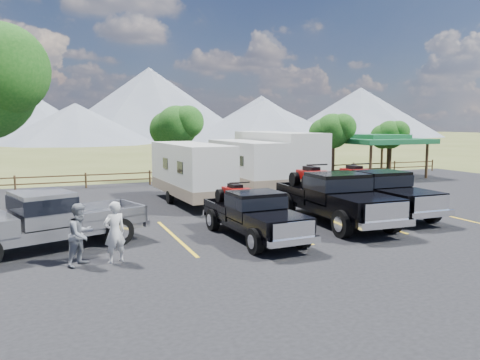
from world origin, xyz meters
name	(u,v)px	position (x,y,z in m)	size (l,w,h in m)	color
ground	(386,249)	(0.00, 0.00, 0.00)	(320.00, 320.00, 0.00)	#4A5223
asphalt_lot	(335,229)	(0.00, 3.00, 0.02)	(44.00, 34.00, 0.04)	black
stall_lines	(321,224)	(0.00, 4.00, 0.04)	(12.12, 5.50, 0.01)	gold
tree_ne_a	(332,131)	(8.97, 17.01, 3.48)	(3.11, 2.92, 4.76)	#321F13
tree_ne_b	(390,135)	(14.98, 18.01, 3.13)	(2.77, 2.59, 4.27)	#321F13
tree_north	(176,127)	(-2.03, 19.02, 3.83)	(3.46, 3.24, 5.25)	#321F13
rail_fence	(235,173)	(2.00, 18.50, 0.61)	(36.12, 0.12, 1.00)	brown
pavilion	(377,140)	(13.00, 17.00, 2.79)	(6.20, 6.20, 3.22)	brown
mountain_range	(59,107)	(-7.63, 105.98, 7.87)	(209.00, 71.00, 20.00)	slate
rig_left	(253,213)	(-3.48, 2.89, 0.94)	(2.17, 5.66, 1.87)	black
rig_center	(333,196)	(0.58, 4.01, 1.14)	(2.59, 6.92, 2.29)	black
rig_right	(377,191)	(3.36, 4.76, 1.09)	(2.37, 6.55, 2.18)	black
trailer_left	(191,172)	(-3.46, 10.71, 1.61)	(2.57, 8.67, 3.01)	silver
trailer_center	(246,165)	(0.68, 13.39, 1.60)	(2.41, 8.56, 2.98)	silver
trailer_right	(278,159)	(3.14, 14.11, 1.85)	(2.68, 9.95, 3.47)	silver
pickup_silver	(48,219)	(-10.15, 3.97, 1.02)	(6.60, 3.87, 1.88)	slate
person_a	(115,232)	(-8.36, 1.70, 0.94)	(0.66, 0.43, 1.80)	silver
person_b	(81,234)	(-9.29, 1.82, 0.93)	(0.87, 0.68, 1.79)	slate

